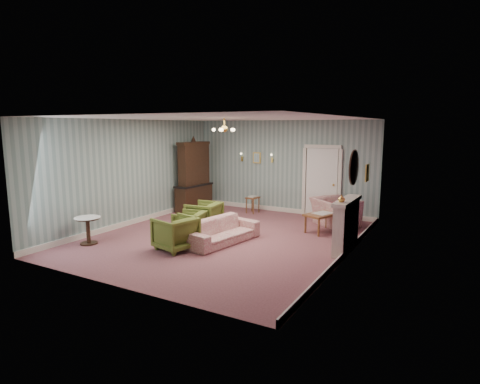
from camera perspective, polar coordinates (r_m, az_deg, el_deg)
The scene contains 27 objects.
floor at distance 9.90m, azimuth -2.16°, elevation -6.53°, with size 7.00×7.00×0.00m, color #90545A.
ceiling at distance 9.53m, azimuth -2.27°, elevation 10.50°, with size 7.00×7.00×0.00m, color white.
wall_back at distance 12.70m, azimuth 6.10°, elevation 3.61°, with size 6.00×6.00×0.00m, color gray.
wall_front at distance 6.91m, azimuth -17.59°, elevation -1.58°, with size 6.00×6.00×0.00m, color gray.
wall_left at distance 11.46m, azimuth -15.12°, elevation 2.72°, with size 7.00×7.00×0.00m, color gray.
wall_right at distance 8.45m, azimuth 15.40°, elevation 0.44°, with size 7.00×7.00×0.00m, color gray.
wall_right_floral at distance 8.45m, azimuth 15.30°, elevation 0.45°, with size 7.00×7.00×0.00m, color #B75B80.
door at distance 12.26m, azimuth 11.58°, elevation 1.52°, with size 1.12×0.12×2.16m, color white, non-canonical shape.
olive_chair_a at distance 8.98m, azimuth -9.19°, elevation -5.60°, with size 0.80×0.75×0.82m, color #5A6924.
olive_chair_b at distance 9.98m, azimuth -7.19°, elevation -4.37°, with size 0.69×0.64×0.71m, color #5A6924.
olive_chair_c at distance 10.62m, azimuth -5.16°, elevation -3.20°, with size 0.79×0.74×0.81m, color #5A6924.
sofa_chintz at distance 9.39m, azimuth -2.62°, elevation -4.97°, with size 1.98×0.58×0.77m, color #A24151.
wingback_chair at distance 11.29m, azimuth 13.44°, elevation -2.16°, with size 1.16×0.75×1.01m, color #A24151.
dresser at distance 12.91m, azimuth -6.64°, elevation 2.50°, with size 0.49×1.42×2.36m, color black, non-canonical shape.
fireplace at distance 9.03m, azimuth 14.92°, elevation -4.61°, with size 0.30×1.40×1.16m, color beige, non-canonical shape.
mantel_vase at distance 8.52m, azimuth 14.30°, elevation -0.91°, with size 0.15×0.15×0.15m, color gold.
oval_mirror at distance 8.79m, azimuth 15.90°, elevation 3.39°, with size 0.04×0.76×0.84m, color white, non-canonical shape.
framed_print at distance 10.13m, azimuth 17.70°, elevation 2.62°, with size 0.04×0.34×0.42m, color gold, non-canonical shape.
coffee_table at distance 10.57m, azimuth 11.74°, elevation -4.29°, with size 0.55×0.98×0.50m, color brown, non-canonical shape.
side_table_black at distance 10.68m, azimuth 15.08°, elevation -4.20°, with size 0.35×0.35×0.53m, color black, non-canonical shape.
pedestal_table at distance 9.94m, azimuth -20.87°, elevation -5.16°, with size 0.59×0.59×0.64m, color black, non-canonical shape.
nesting_table at distance 12.63m, azimuth 1.82°, elevation -1.76°, with size 0.33×0.42×0.55m, color brown, non-canonical shape.
gilt_mirror_back at distance 13.02m, azimuth 2.40°, elevation 4.90°, with size 0.28×0.06×0.36m, color gold, non-canonical shape.
sconce_left at distance 13.27m, azimuth 0.23°, elevation 4.99°, with size 0.16×0.12×0.30m, color gold, non-canonical shape.
sconce_right at distance 12.77m, azimuth 4.56°, elevation 4.79°, with size 0.16×0.12×0.30m, color gold, non-canonical shape.
chandelier at distance 9.53m, azimuth -2.26°, elevation 8.87°, with size 0.56×0.56×0.36m, color gold, non-canonical shape.
burgundy_cushion at distance 11.17m, azimuth 12.97°, elevation -2.40°, with size 0.38×0.10×0.38m, color maroon.
Camera 1 is at (4.99, -8.11, 2.71)m, focal length 29.88 mm.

